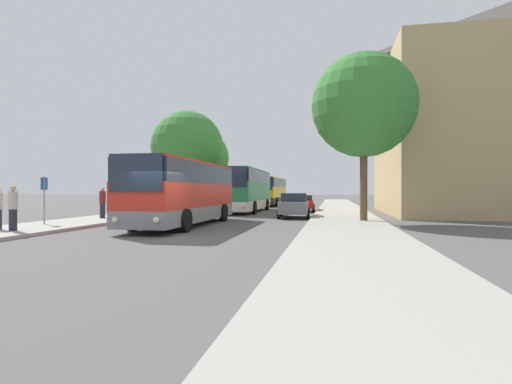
{
  "coord_description": "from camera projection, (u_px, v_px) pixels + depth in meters",
  "views": [
    {
      "loc": [
        6.25,
        -14.58,
        1.78
      ],
      "look_at": [
        0.73,
        14.29,
        1.66
      ],
      "focal_mm": 28.0,
      "sensor_mm": 36.0,
      "label": 1
    }
  ],
  "objects": [
    {
      "name": "pedestrian_walking_back",
      "position": [
        13.0,
        208.0,
        16.05
      ],
      "size": [
        0.36,
        0.36,
        1.83
      ],
      "rotation": [
        0.0,
        0.0,
        3.96
      ],
      "color": "#23232D",
      "rests_on": "sidewalk_left"
    },
    {
      "name": "bus_middle",
      "position": [
        247.0,
        189.0,
        33.29
      ],
      "size": [
        2.94,
        11.73,
        3.49
      ],
      "rotation": [
        0.0,
        0.0,
        0.02
      ],
      "color": "silver",
      "rests_on": "ground_plane"
    },
    {
      "name": "bus_stop_sign",
      "position": [
        44.0,
        194.0,
        19.25
      ],
      "size": [
        0.08,
        0.45,
        2.31
      ],
      "color": "gray",
      "rests_on": "sidewalk_left"
    },
    {
      "name": "ground_plane",
      "position": [
        169.0,
        236.0,
        15.5
      ],
      "size": [
        300.0,
        300.0,
        0.0
      ],
      "primitive_type": "plane",
      "color": "#565454",
      "rests_on": "ground"
    },
    {
      "name": "sidewalk_right",
      "position": [
        354.0,
        238.0,
        14.19
      ],
      "size": [
        4.0,
        120.0,
        0.15
      ],
      "primitive_type": "cube",
      "color": "#A39E93",
      "rests_on": "ground_plane"
    },
    {
      "name": "pedestrian_waiting_far",
      "position": [
        103.0,
        202.0,
        23.46
      ],
      "size": [
        0.36,
        0.36,
        1.82
      ],
      "rotation": [
        0.0,
        0.0,
        0.12
      ],
      "color": "#23232D",
      "rests_on": "sidewalk_left"
    },
    {
      "name": "tree_left_near",
      "position": [
        187.0,
        147.0,
        36.87
      ],
      "size": [
        6.64,
        6.64,
        8.98
      ],
      "color": "brown",
      "rests_on": "sidewalk_left"
    },
    {
      "name": "tree_right_near",
      "position": [
        364.0,
        105.0,
        21.62
      ],
      "size": [
        5.65,
        5.65,
        9.08
      ],
      "color": "brown",
      "rests_on": "sidewalk_right"
    },
    {
      "name": "bus_rear",
      "position": [
        270.0,
        191.0,
        47.13
      ],
      "size": [
        2.87,
        10.8,
        3.26
      ],
      "rotation": [
        0.0,
        0.0,
        -0.01
      ],
      "color": "#2D2D2D",
      "rests_on": "ground_plane"
    },
    {
      "name": "bus_front",
      "position": [
        184.0,
        192.0,
        20.14
      ],
      "size": [
        2.75,
        10.45,
        3.2
      ],
      "rotation": [
        0.0,
        0.0,
        0.01
      ],
      "color": "gray",
      "rests_on": "ground_plane"
    },
    {
      "name": "sidewalk_left",
      "position": [
        13.0,
        231.0,
        16.82
      ],
      "size": [
        4.0,
        120.0,
        0.15
      ],
      "primitive_type": "cube",
      "color": "#A39E93",
      "rests_on": "ground_plane"
    },
    {
      "name": "tree_left_far",
      "position": [
        200.0,
        158.0,
        41.75
      ],
      "size": [
        6.0,
        6.0,
        8.04
      ],
      "color": "brown",
      "rests_on": "sidewalk_left"
    },
    {
      "name": "parked_car_right_near",
      "position": [
        294.0,
        205.0,
        25.94
      ],
      "size": [
        2.17,
        4.08,
        1.6
      ],
      "rotation": [
        0.0,
        0.0,
        3.19
      ],
      "color": "slate",
      "rests_on": "ground_plane"
    },
    {
      "name": "parked_car_right_far",
      "position": [
        302.0,
        203.0,
        33.81
      ],
      "size": [
        2.27,
        4.68,
        1.38
      ],
      "rotation": [
        0.0,
        0.0,
        3.19
      ],
      "color": "red",
      "rests_on": "ground_plane"
    }
  ]
}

